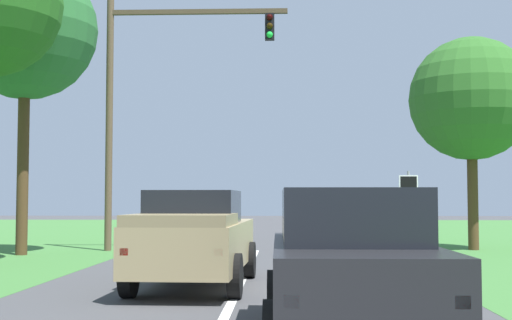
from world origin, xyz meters
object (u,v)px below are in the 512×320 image
traffic_light (151,86)px  pickup_truck_lead (195,238)px  keep_moving_sign (409,201)px  oak_tree_right (471,99)px  extra_tree_1 (25,29)px  red_suv_near (349,260)px

traffic_light → pickup_truck_lead: bearing=-74.2°
pickup_truck_lead → keep_moving_sign: 10.42m
pickup_truck_lead → traffic_light: bearing=105.8°
keep_moving_sign → oak_tree_right: oak_tree_right is taller
traffic_light → extra_tree_1: 4.42m
traffic_light → extra_tree_1: bearing=-152.8°
red_suv_near → oak_tree_right: oak_tree_right is taller
red_suv_near → extra_tree_1: extra_tree_1 is taller
pickup_truck_lead → keep_moving_sign: size_ratio=2.03×
red_suv_near → traffic_light: 16.49m
pickup_truck_lead → oak_tree_right: (8.35, 10.66, 4.25)m
pickup_truck_lead → traffic_light: (-2.77, 9.81, 4.65)m
oak_tree_right → extra_tree_1: 15.18m
extra_tree_1 → traffic_light: bearing=27.2°
pickup_truck_lead → oak_tree_right: 14.19m
keep_moving_sign → red_suv_near: bearing=-103.2°
keep_moving_sign → oak_tree_right: size_ratio=0.36×
oak_tree_right → keep_moving_sign: bearing=-142.0°
keep_moving_sign → oak_tree_right: 4.82m
extra_tree_1 → oak_tree_right: bearing=10.5°
oak_tree_right → extra_tree_1: size_ratio=0.78×
keep_moving_sign → oak_tree_right: (2.57, 2.01, 3.55)m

